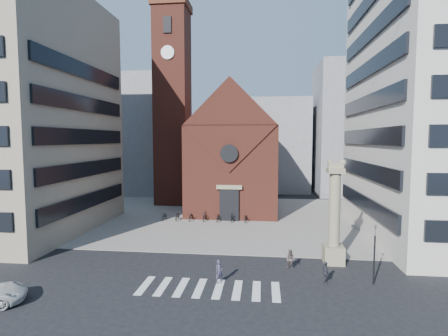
{
  "coord_description": "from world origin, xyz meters",
  "views": [
    {
      "loc": [
        4.18,
        -25.95,
        10.24
      ],
      "look_at": [
        0.34,
        8.0,
        7.41
      ],
      "focal_mm": 28.0,
      "sensor_mm": 36.0,
      "label": 1
    }
  ],
  "objects": [
    {
      "name": "scooter_2",
      "position": [
        -4.8,
        16.44,
        0.56
      ],
      "size": [
        0.75,
        1.95,
        1.01
      ],
      "primitive_type": "imported",
      "rotation": [
        0.0,
        0.0,
        -0.04
      ],
      "color": "black",
      "rests_on": "piazza"
    },
    {
      "name": "bg_block_right",
      "position": [
        22.0,
        42.0,
        12.0
      ],
      "size": [
        16.0,
        14.0,
        24.0
      ],
      "primitive_type": "cube",
      "color": "gray",
      "rests_on": "ground"
    },
    {
      "name": "lion_column",
      "position": [
        10.01,
        3.0,
        3.46
      ],
      "size": [
        1.63,
        1.6,
        8.68
      ],
      "color": "gray",
      "rests_on": "ground"
    },
    {
      "name": "pedestrian_1",
      "position": [
        6.38,
        1.26,
        0.78
      ],
      "size": [
        0.94,
        0.87,
        1.55
      ],
      "primitive_type": "imported",
      "rotation": [
        0.0,
        0.0,
        -0.47
      ],
      "color": "#574845",
      "rests_on": "ground"
    },
    {
      "name": "bg_block_left",
      "position": [
        -20.0,
        40.0,
        11.0
      ],
      "size": [
        16.0,
        14.0,
        22.0
      ],
      "primitive_type": "cube",
      "color": "gray",
      "rests_on": "ground"
    },
    {
      "name": "bg_block_mid",
      "position": [
        6.0,
        45.0,
        9.0
      ],
      "size": [
        14.0,
        12.0,
        18.0
      ],
      "primitive_type": "cube",
      "color": "gray",
      "rests_on": "ground"
    },
    {
      "name": "scooter_4",
      "position": [
        -1.36,
        16.44,
        0.56
      ],
      "size": [
        0.75,
        1.95,
        1.01
      ],
      "primitive_type": "imported",
      "rotation": [
        0.0,
        0.0,
        -0.04
      ],
      "color": "black",
      "rests_on": "piazza"
    },
    {
      "name": "scooter_6",
      "position": [
        2.09,
        16.44,
        0.56
      ],
      "size": [
        0.75,
        1.95,
        1.01
      ],
      "primitive_type": "imported",
      "rotation": [
        0.0,
        0.0,
        -0.04
      ],
      "color": "black",
      "rests_on": "piazza"
    },
    {
      "name": "scooter_0",
      "position": [
        -8.24,
        16.44,
        0.56
      ],
      "size": [
        0.75,
        1.95,
        1.01
      ],
      "primitive_type": "imported",
      "rotation": [
        0.0,
        0.0,
        -0.04
      ],
      "color": "black",
      "rests_on": "piazza"
    },
    {
      "name": "church",
      "position": [
        0.0,
        25.04,
        7.98
      ],
      "size": [
        12.0,
        16.65,
        18.0
      ],
      "color": "maroon",
      "rests_on": "ground"
    },
    {
      "name": "campanile",
      "position": [
        -10.0,
        28.0,
        15.74
      ],
      "size": [
        5.5,
        5.5,
        31.2
      ],
      "color": "maroon",
      "rests_on": "ground"
    },
    {
      "name": "pedestrian_2",
      "position": [
        8.63,
        -1.28,
        0.79
      ],
      "size": [
        0.43,
        0.95,
        1.59
      ],
      "primitive_type": "imported",
      "rotation": [
        0.0,
        0.0,
        1.62
      ],
      "color": "#2A2A32",
      "rests_on": "ground"
    },
    {
      "name": "scooter_5",
      "position": [
        0.37,
        16.44,
        0.61
      ],
      "size": [
        0.6,
        1.89,
        1.13
      ],
      "primitive_type": "imported",
      "rotation": [
        0.0,
        0.0,
        -0.04
      ],
      "color": "black",
      "rests_on": "piazza"
    },
    {
      "name": "pedestrian_0",
      "position": [
        1.13,
        -2.03,
        0.84
      ],
      "size": [
        0.72,
        0.71,
        1.69
      ],
      "primitive_type": "imported",
      "rotation": [
        0.0,
        0.0,
        0.75
      ],
      "color": "#363246",
      "rests_on": "ground"
    },
    {
      "name": "traffic_light",
      "position": [
        12.0,
        -1.0,
        2.29
      ],
      "size": [
        0.13,
        0.16,
        4.3
      ],
      "color": "black",
      "rests_on": "ground"
    },
    {
      "name": "scooter_1",
      "position": [
        -6.52,
        16.44,
        0.61
      ],
      "size": [
        0.6,
        1.89,
        1.13
      ],
      "primitive_type": "imported",
      "rotation": [
        0.0,
        0.0,
        -0.04
      ],
      "color": "black",
      "rests_on": "piazza"
    },
    {
      "name": "building_left",
      "position": [
        -24.0,
        10.0,
        13.0
      ],
      "size": [
        18.0,
        20.0,
        26.0
      ],
      "primitive_type": "cube",
      "color": "gray",
      "rests_on": "ground"
    },
    {
      "name": "scooter_3",
      "position": [
        -3.08,
        16.44,
        0.61
      ],
      "size": [
        0.6,
        1.89,
        1.13
      ],
      "primitive_type": "imported",
      "rotation": [
        0.0,
        0.0,
        -0.04
      ],
      "color": "black",
      "rests_on": "piazza"
    },
    {
      "name": "zebra_crossing",
      "position": [
        0.55,
        -3.0,
        0.01
      ],
      "size": [
        10.2,
        3.2,
        0.01
      ],
      "primitive_type": null,
      "color": "white",
      "rests_on": "ground"
    },
    {
      "name": "ground",
      "position": [
        0.0,
        0.0,
        0.0
      ],
      "size": [
        120.0,
        120.0,
        0.0
      ],
      "primitive_type": "plane",
      "color": "black",
      "rests_on": "ground"
    },
    {
      "name": "piazza",
      "position": [
        0.0,
        19.0,
        0.03
      ],
      "size": [
        46.0,
        30.0,
        0.05
      ],
      "primitive_type": "cube",
      "color": "gray",
      "rests_on": "ground"
    }
  ]
}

